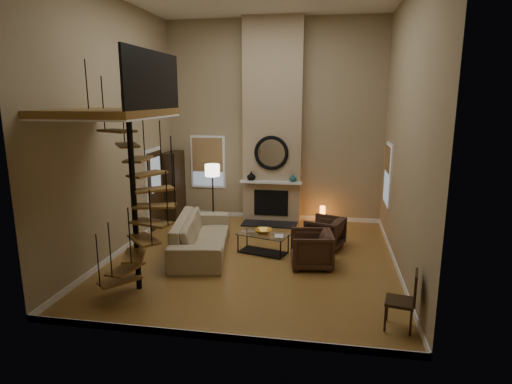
% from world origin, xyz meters
% --- Properties ---
extents(ground, '(6.00, 6.50, 0.01)m').
position_xyz_m(ground, '(0.00, 0.00, -0.01)').
color(ground, '#AB7C37').
rests_on(ground, ground).
extents(back_wall, '(6.00, 0.02, 5.50)m').
position_xyz_m(back_wall, '(0.00, 3.25, 2.75)').
color(back_wall, '#9D8A65').
rests_on(back_wall, ground).
extents(front_wall, '(6.00, 0.02, 5.50)m').
position_xyz_m(front_wall, '(0.00, -3.25, 2.75)').
color(front_wall, '#9D8A65').
rests_on(front_wall, ground).
extents(left_wall, '(0.02, 6.50, 5.50)m').
position_xyz_m(left_wall, '(-3.00, 0.00, 2.75)').
color(left_wall, '#9D8A65').
rests_on(left_wall, ground).
extents(right_wall, '(0.02, 6.50, 5.50)m').
position_xyz_m(right_wall, '(3.00, 0.00, 2.75)').
color(right_wall, '#9D8A65').
rests_on(right_wall, ground).
extents(baseboard_back, '(6.00, 0.02, 0.12)m').
position_xyz_m(baseboard_back, '(0.00, 3.24, 0.06)').
color(baseboard_back, white).
rests_on(baseboard_back, ground).
extents(baseboard_front, '(6.00, 0.02, 0.12)m').
position_xyz_m(baseboard_front, '(0.00, -3.24, 0.06)').
color(baseboard_front, white).
rests_on(baseboard_front, ground).
extents(baseboard_left, '(0.02, 6.50, 0.12)m').
position_xyz_m(baseboard_left, '(-2.99, 0.00, 0.06)').
color(baseboard_left, white).
rests_on(baseboard_left, ground).
extents(baseboard_right, '(0.02, 6.50, 0.12)m').
position_xyz_m(baseboard_right, '(2.99, 0.00, 0.06)').
color(baseboard_right, white).
rests_on(baseboard_right, ground).
extents(chimney_breast, '(1.60, 0.38, 5.50)m').
position_xyz_m(chimney_breast, '(0.00, 3.06, 2.75)').
color(chimney_breast, tan).
rests_on(chimney_breast, ground).
extents(hearth, '(1.50, 0.60, 0.04)m').
position_xyz_m(hearth, '(0.00, 2.57, 0.02)').
color(hearth, black).
rests_on(hearth, ground).
extents(firebox, '(0.95, 0.02, 0.72)m').
position_xyz_m(firebox, '(0.00, 2.86, 0.55)').
color(firebox, black).
rests_on(firebox, chimney_breast).
extents(mantel, '(1.70, 0.18, 0.06)m').
position_xyz_m(mantel, '(0.00, 2.78, 1.15)').
color(mantel, white).
rests_on(mantel, chimney_breast).
extents(mirror_frame, '(0.94, 0.10, 0.94)m').
position_xyz_m(mirror_frame, '(0.00, 2.84, 1.95)').
color(mirror_frame, black).
rests_on(mirror_frame, chimney_breast).
extents(mirror_disc, '(0.80, 0.01, 0.80)m').
position_xyz_m(mirror_disc, '(0.00, 2.85, 1.95)').
color(mirror_disc, white).
rests_on(mirror_disc, chimney_breast).
extents(vase_left, '(0.24, 0.24, 0.25)m').
position_xyz_m(vase_left, '(-0.55, 2.82, 1.30)').
color(vase_left, black).
rests_on(vase_left, mantel).
extents(vase_right, '(0.20, 0.20, 0.21)m').
position_xyz_m(vase_right, '(0.60, 2.82, 1.28)').
color(vase_right, '#174E53').
rests_on(vase_right, mantel).
extents(window_back, '(1.02, 0.06, 1.52)m').
position_xyz_m(window_back, '(-1.90, 3.22, 1.62)').
color(window_back, white).
rests_on(window_back, back_wall).
extents(window_right, '(0.06, 1.02, 1.52)m').
position_xyz_m(window_right, '(2.97, 2.00, 1.63)').
color(window_right, white).
rests_on(window_right, right_wall).
extents(entry_door, '(0.10, 1.05, 2.16)m').
position_xyz_m(entry_door, '(-2.95, 1.80, 1.05)').
color(entry_door, white).
rests_on(entry_door, ground).
extents(loft, '(1.70, 2.20, 1.09)m').
position_xyz_m(loft, '(-2.04, -1.80, 3.24)').
color(loft, olive).
rests_on(loft, left_wall).
extents(spiral_stair, '(1.47, 1.47, 4.06)m').
position_xyz_m(spiral_stair, '(-1.78, -1.79, 1.78)').
color(spiral_stair, black).
rests_on(spiral_stair, ground).
extents(hutch, '(0.41, 0.87, 1.94)m').
position_xyz_m(hutch, '(-2.81, 2.83, 0.95)').
color(hutch, black).
rests_on(hutch, ground).
extents(sofa, '(1.57, 2.95, 0.82)m').
position_xyz_m(sofa, '(-1.23, 0.23, 0.40)').
color(sofa, tan).
rests_on(sofa, ground).
extents(armchair_near, '(1.02, 1.00, 0.73)m').
position_xyz_m(armchair_near, '(1.59, 0.97, 0.35)').
color(armchair_near, '#40291D').
rests_on(armchair_near, ground).
extents(armchair_far, '(0.96, 0.94, 0.77)m').
position_xyz_m(armchair_far, '(1.34, -0.17, 0.35)').
color(armchair_far, '#40291D').
rests_on(armchair_far, ground).
extents(coffee_table, '(1.24, 0.86, 0.44)m').
position_xyz_m(coffee_table, '(0.16, 0.38, 0.28)').
color(coffee_table, silver).
rests_on(coffee_table, ground).
extents(bowl, '(0.39, 0.39, 0.10)m').
position_xyz_m(bowl, '(0.16, 0.43, 0.50)').
color(bowl, orange).
rests_on(bowl, coffee_table).
extents(book, '(0.21, 0.27, 0.02)m').
position_xyz_m(book, '(0.51, 0.23, 0.46)').
color(book, gray).
rests_on(book, coffee_table).
extents(floor_lamp, '(0.39, 0.39, 1.70)m').
position_xyz_m(floor_lamp, '(-1.47, 2.14, 1.41)').
color(floor_lamp, black).
rests_on(floor_lamp, ground).
extents(accent_lamp, '(0.15, 0.15, 0.53)m').
position_xyz_m(accent_lamp, '(1.43, 2.85, 0.25)').
color(accent_lamp, orange).
rests_on(accent_lamp, ground).
extents(side_chair, '(0.50, 0.48, 0.93)m').
position_xyz_m(side_chair, '(2.77, -2.47, 0.53)').
color(side_chair, black).
rests_on(side_chair, ground).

